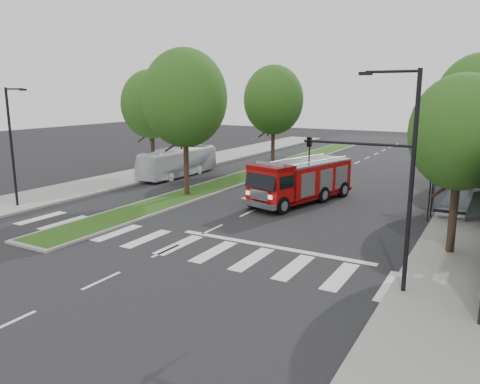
% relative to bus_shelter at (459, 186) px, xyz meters
% --- Properties ---
extents(ground, '(140.00, 140.00, 0.00)m').
position_rel_bus_shelter_xyz_m(ground, '(-11.20, -8.15, -2.04)').
color(ground, black).
rests_on(ground, ground).
extents(sidewalk_left, '(5.00, 80.00, 0.15)m').
position_rel_bus_shelter_xyz_m(sidewalk_left, '(-25.70, 1.85, -1.96)').
color(sidewalk_left, gray).
rests_on(sidewalk_left, ground).
extents(median, '(3.00, 50.00, 0.15)m').
position_rel_bus_shelter_xyz_m(median, '(-17.20, 9.85, -1.96)').
color(median, gray).
rests_on(median, ground).
extents(bus_shelter, '(3.20, 1.60, 2.61)m').
position_rel_bus_shelter_xyz_m(bus_shelter, '(0.00, 0.00, 0.00)').
color(bus_shelter, black).
rests_on(bus_shelter, ground).
extents(tree_right_near, '(4.40, 4.40, 8.05)m').
position_rel_bus_shelter_xyz_m(tree_right_near, '(0.30, -6.15, 3.47)').
color(tree_right_near, black).
rests_on(tree_right_near, ground).
extents(tree_right_mid, '(5.60, 5.60, 9.72)m').
position_rel_bus_shelter_xyz_m(tree_right_mid, '(0.30, 5.85, 4.45)').
color(tree_right_mid, black).
rests_on(tree_right_mid, ground).
extents(tree_median_near, '(5.80, 5.80, 10.16)m').
position_rel_bus_shelter_xyz_m(tree_median_near, '(-17.20, -2.15, 4.77)').
color(tree_median_near, black).
rests_on(tree_median_near, ground).
extents(tree_median_far, '(5.60, 5.60, 9.72)m').
position_rel_bus_shelter_xyz_m(tree_median_far, '(-17.20, 11.85, 4.45)').
color(tree_median_far, black).
rests_on(tree_median_far, ground).
extents(tree_left_mid, '(5.20, 5.20, 9.16)m').
position_rel_bus_shelter_xyz_m(tree_left_mid, '(-25.20, 3.85, 4.12)').
color(tree_left_mid, black).
rests_on(tree_left_mid, ground).
extents(streetlight_right_near, '(4.08, 0.22, 8.00)m').
position_rel_bus_shelter_xyz_m(streetlight_right_near, '(-1.59, -11.65, 2.63)').
color(streetlight_right_near, black).
rests_on(streetlight_right_near, ground).
extents(streetlight_left_near, '(1.90, 0.20, 7.50)m').
position_rel_bus_shelter_xyz_m(streetlight_left_near, '(-24.56, -10.15, 2.16)').
color(streetlight_left_near, black).
rests_on(streetlight_left_near, ground).
extents(streetlight_right_far, '(2.11, 0.20, 8.00)m').
position_rel_bus_shelter_xyz_m(streetlight_right_far, '(-0.85, 11.85, 2.44)').
color(streetlight_right_far, black).
rests_on(streetlight_right_far, ground).
extents(fire_engine, '(4.73, 9.04, 3.01)m').
position_rel_bus_shelter_xyz_m(fire_engine, '(-9.51, 0.08, -0.60)').
color(fire_engine, '#680505').
rests_on(fire_engine, ground).
extents(city_bus, '(2.13, 9.01, 2.51)m').
position_rel_bus_shelter_xyz_m(city_bus, '(-22.59, 4.13, -0.78)').
color(city_bus, silver).
rests_on(city_bus, ground).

